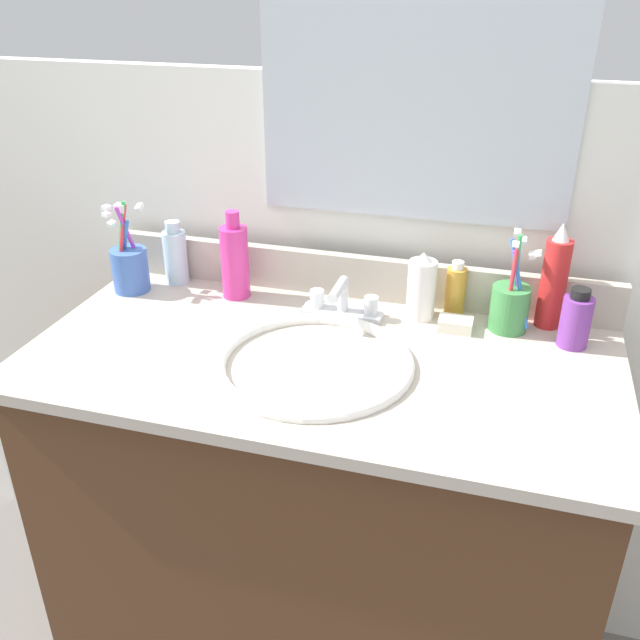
{
  "coord_description": "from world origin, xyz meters",
  "views": [
    {
      "loc": [
        0.3,
        -1.03,
        1.48
      ],
      "look_at": [
        0.0,
        0.0,
        0.93
      ],
      "focal_mm": 38.8,
      "sensor_mm": 36.0,
      "label": 1
    }
  ],
  "objects_px": {
    "bottle_lotion_white": "(421,288)",
    "bottle_spray_red": "(554,281)",
    "bottle_oil_amber": "(455,290)",
    "soap_bar": "(455,324)",
    "faucet": "(343,304)",
    "bottle_cream_purple": "(576,320)",
    "cup_green": "(510,304)",
    "cup_blue_plastic": "(130,267)",
    "bottle_gel_clear": "(175,255)",
    "bottle_soap_pink": "(235,260)"
  },
  "relations": [
    {
      "from": "bottle_oil_amber",
      "to": "cup_blue_plastic",
      "type": "xyz_separation_m",
      "value": [
        -0.67,
        -0.08,
        0.0
      ]
    },
    {
      "from": "bottle_cream_purple",
      "to": "cup_green",
      "type": "height_order",
      "value": "cup_green"
    },
    {
      "from": "bottle_cream_purple",
      "to": "cup_blue_plastic",
      "type": "relative_size",
      "value": 0.58
    },
    {
      "from": "bottle_cream_purple",
      "to": "bottle_gel_clear",
      "type": "relative_size",
      "value": 0.82
    },
    {
      "from": "soap_bar",
      "to": "bottle_soap_pink",
      "type": "bearing_deg",
      "value": 176.66
    },
    {
      "from": "bottle_oil_amber",
      "to": "soap_bar",
      "type": "bearing_deg",
      "value": -81.12
    },
    {
      "from": "faucet",
      "to": "bottle_soap_pink",
      "type": "xyz_separation_m",
      "value": [
        -0.24,
        0.03,
        0.05
      ]
    },
    {
      "from": "cup_green",
      "to": "cup_blue_plastic",
      "type": "bearing_deg",
      "value": -176.99
    },
    {
      "from": "bottle_gel_clear",
      "to": "bottle_soap_pink",
      "type": "xyz_separation_m",
      "value": [
        0.15,
        -0.03,
        0.02
      ]
    },
    {
      "from": "cup_green",
      "to": "soap_bar",
      "type": "relative_size",
      "value": 3.05
    },
    {
      "from": "bottle_gel_clear",
      "to": "bottle_lotion_white",
      "type": "distance_m",
      "value": 0.54
    },
    {
      "from": "faucet",
      "to": "cup_blue_plastic",
      "type": "xyz_separation_m",
      "value": [
        -0.47,
        -0.0,
        0.03
      ]
    },
    {
      "from": "bottle_cream_purple",
      "to": "soap_bar",
      "type": "relative_size",
      "value": 1.77
    },
    {
      "from": "faucet",
      "to": "bottle_cream_purple",
      "type": "xyz_separation_m",
      "value": [
        0.43,
        0.01,
        0.02
      ]
    },
    {
      "from": "bottle_cream_purple",
      "to": "cup_blue_plastic",
      "type": "xyz_separation_m",
      "value": [
        -0.9,
        -0.01,
        0.0
      ]
    },
    {
      "from": "bottle_gel_clear",
      "to": "cup_blue_plastic",
      "type": "bearing_deg",
      "value": -138.66
    },
    {
      "from": "bottle_cream_purple",
      "to": "bottle_gel_clear",
      "type": "bearing_deg",
      "value": 176.04
    },
    {
      "from": "faucet",
      "to": "bottle_oil_amber",
      "type": "distance_m",
      "value": 0.22
    },
    {
      "from": "bottle_soap_pink",
      "to": "cup_green",
      "type": "height_order",
      "value": "cup_green"
    },
    {
      "from": "bottle_cream_purple",
      "to": "cup_green",
      "type": "xyz_separation_m",
      "value": [
        -0.12,
        0.03,
        0.0
      ]
    },
    {
      "from": "bottle_cream_purple",
      "to": "cup_green",
      "type": "bearing_deg",
      "value": 164.41
    },
    {
      "from": "faucet",
      "to": "soap_bar",
      "type": "bearing_deg",
      "value": 1.52
    },
    {
      "from": "bottle_lotion_white",
      "to": "bottle_soap_pink",
      "type": "bearing_deg",
      "value": -178.47
    },
    {
      "from": "bottle_oil_amber",
      "to": "bottle_gel_clear",
      "type": "bearing_deg",
      "value": -178.63
    },
    {
      "from": "bottle_lotion_white",
      "to": "bottle_spray_red",
      "type": "height_order",
      "value": "bottle_spray_red"
    },
    {
      "from": "bottle_oil_amber",
      "to": "soap_bar",
      "type": "relative_size",
      "value": 1.74
    },
    {
      "from": "faucet",
      "to": "bottle_oil_amber",
      "type": "bearing_deg",
      "value": 20.42
    },
    {
      "from": "cup_green",
      "to": "bottle_lotion_white",
      "type": "bearing_deg",
      "value": 178.57
    },
    {
      "from": "soap_bar",
      "to": "bottle_gel_clear",
      "type": "bearing_deg",
      "value": 174.62
    },
    {
      "from": "bottle_gel_clear",
      "to": "soap_bar",
      "type": "distance_m",
      "value": 0.61
    },
    {
      "from": "bottle_cream_purple",
      "to": "cup_green",
      "type": "distance_m",
      "value": 0.12
    },
    {
      "from": "bottle_spray_red",
      "to": "cup_green",
      "type": "distance_m",
      "value": 0.09
    },
    {
      "from": "soap_bar",
      "to": "bottle_cream_purple",
      "type": "bearing_deg",
      "value": 0.15
    },
    {
      "from": "bottle_gel_clear",
      "to": "cup_green",
      "type": "distance_m",
      "value": 0.71
    },
    {
      "from": "faucet",
      "to": "bottle_cream_purple",
      "type": "relative_size",
      "value": 1.41
    },
    {
      "from": "bottle_cream_purple",
      "to": "soap_bar",
      "type": "height_order",
      "value": "bottle_cream_purple"
    },
    {
      "from": "bottle_gel_clear",
      "to": "bottle_soap_pink",
      "type": "height_order",
      "value": "bottle_soap_pink"
    },
    {
      "from": "bottle_gel_clear",
      "to": "cup_green",
      "type": "bearing_deg",
      "value": -2.0
    },
    {
      "from": "cup_blue_plastic",
      "to": "soap_bar",
      "type": "height_order",
      "value": "cup_blue_plastic"
    },
    {
      "from": "bottle_cream_purple",
      "to": "soap_bar",
      "type": "xyz_separation_m",
      "value": [
        -0.21,
        -0.0,
        -0.04
      ]
    },
    {
      "from": "bottle_gel_clear",
      "to": "cup_green",
      "type": "relative_size",
      "value": 0.71
    },
    {
      "from": "bottle_cream_purple",
      "to": "bottle_spray_red",
      "type": "relative_size",
      "value": 0.55
    },
    {
      "from": "bottle_spray_red",
      "to": "soap_bar",
      "type": "xyz_separation_m",
      "value": [
        -0.17,
        -0.07,
        -0.08
      ]
    },
    {
      "from": "cup_blue_plastic",
      "to": "bottle_soap_pink",
      "type": "bearing_deg",
      "value": 8.77
    },
    {
      "from": "bottle_cream_purple",
      "to": "bottle_soap_pink",
      "type": "height_order",
      "value": "bottle_soap_pink"
    },
    {
      "from": "bottle_cream_purple",
      "to": "soap_bar",
      "type": "distance_m",
      "value": 0.21
    },
    {
      "from": "faucet",
      "to": "bottle_oil_amber",
      "type": "height_order",
      "value": "bottle_oil_amber"
    },
    {
      "from": "bottle_oil_amber",
      "to": "cup_green",
      "type": "distance_m",
      "value": 0.11
    },
    {
      "from": "bottle_soap_pink",
      "to": "bottle_lotion_white",
      "type": "xyz_separation_m",
      "value": [
        0.38,
        0.01,
        -0.02
      ]
    },
    {
      "from": "cup_green",
      "to": "faucet",
      "type": "bearing_deg",
      "value": -173.0
    }
  ]
}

